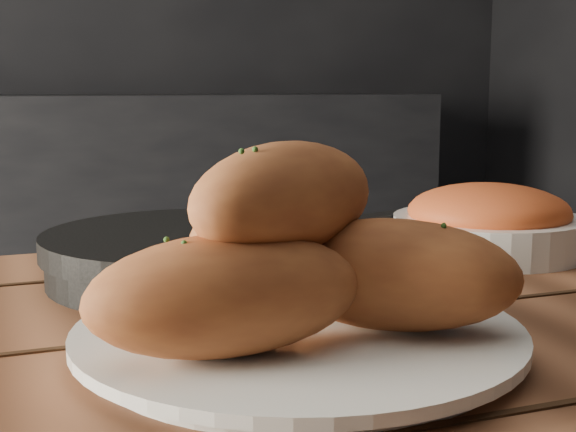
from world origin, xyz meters
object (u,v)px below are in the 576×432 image
object	(u,v)px
bread_rolls	(292,255)
plate	(298,338)
skillet	(197,254)
bowl	(488,223)

from	to	relation	value
bread_rolls	plate	bearing A→B (deg)	30.96
skillet	bowl	world-z (taller)	bowl
bread_rolls	skillet	xyz separation A→B (m)	(-0.01, 0.23, -0.04)
bread_rolls	bowl	bearing A→B (deg)	36.49
skillet	bread_rolls	bearing A→B (deg)	-88.53
skillet	bowl	distance (m)	0.32
plate	bowl	world-z (taller)	bowl
bread_rolls	bowl	xyz separation A→B (m)	(0.32, 0.23, -0.03)
bread_rolls	skillet	bearing A→B (deg)	91.47
skillet	plate	bearing A→B (deg)	-86.99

